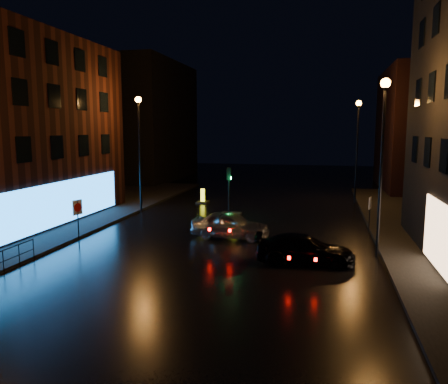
# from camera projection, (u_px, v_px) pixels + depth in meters

# --- Properties ---
(ground) EXTENTS (120.00, 120.00, 0.00)m
(ground) POSITION_uv_depth(u_px,v_px,m) (183.00, 288.00, 16.87)
(ground) COLOR black
(ground) RESTS_ON ground
(pavement_left) EXTENTS (12.00, 44.00, 0.15)m
(pavement_left) POSITION_uv_depth(u_px,v_px,m) (12.00, 225.00, 27.66)
(pavement_left) COLOR black
(pavement_left) RESTS_ON ground
(building_far_left) EXTENTS (8.00, 16.00, 14.00)m
(building_far_left) POSITION_uv_depth(u_px,v_px,m) (147.00, 121.00, 53.16)
(building_far_left) COLOR black
(building_far_left) RESTS_ON ground
(building_far_right) EXTENTS (8.00, 14.00, 12.00)m
(building_far_right) POSITION_uv_depth(u_px,v_px,m) (425.00, 130.00, 43.58)
(building_far_right) COLOR black
(building_far_right) RESTS_ON ground
(street_lamp_lfar) EXTENTS (0.44, 0.44, 8.37)m
(street_lamp_lfar) POSITION_uv_depth(u_px,v_px,m) (139.00, 136.00, 31.30)
(street_lamp_lfar) COLOR black
(street_lamp_lfar) RESTS_ON ground
(street_lamp_rnear) EXTENTS (0.44, 0.44, 8.37)m
(street_lamp_rnear) POSITION_uv_depth(u_px,v_px,m) (383.00, 140.00, 20.14)
(street_lamp_rnear) COLOR black
(street_lamp_rnear) RESTS_ON ground
(street_lamp_rfar) EXTENTS (0.44, 0.44, 8.37)m
(street_lamp_rfar) POSITION_uv_depth(u_px,v_px,m) (357.00, 135.00, 35.58)
(street_lamp_rfar) COLOR black
(street_lamp_rfar) RESTS_ON ground
(traffic_signal) EXTENTS (1.40, 2.40, 3.45)m
(traffic_signal) POSITION_uv_depth(u_px,v_px,m) (229.00, 209.00, 30.57)
(traffic_signal) COLOR black
(traffic_signal) RESTS_ON ground
(silver_hatchback) EXTENTS (4.48, 2.05, 1.49)m
(silver_hatchback) POSITION_uv_depth(u_px,v_px,m) (230.00, 225.00, 24.48)
(silver_hatchback) COLOR #AAAEB2
(silver_hatchback) RESTS_ON ground
(dark_sedan) EXTENTS (4.62, 2.13, 1.31)m
(dark_sedan) POSITION_uv_depth(u_px,v_px,m) (305.00, 249.00, 19.84)
(dark_sedan) COLOR black
(dark_sedan) RESTS_ON ground
(bollard_near) EXTENTS (1.01, 1.30, 1.01)m
(bollard_near) POSITION_uv_depth(u_px,v_px,m) (233.00, 229.00, 25.73)
(bollard_near) COLOR black
(bollard_near) RESTS_ON ground
(bollard_far) EXTENTS (0.91, 1.35, 1.17)m
(bollard_far) POSITION_uv_depth(u_px,v_px,m) (203.00, 200.00, 36.33)
(bollard_far) COLOR black
(bollard_far) RESTS_ON ground
(road_sign_left) EXTENTS (0.24, 0.56, 2.39)m
(road_sign_left) POSITION_uv_depth(u_px,v_px,m) (78.00, 211.00, 22.97)
(road_sign_left) COLOR black
(road_sign_left) RESTS_ON ground
(road_sign_right) EXTENTS (0.20, 0.51, 2.14)m
(road_sign_right) POSITION_uv_depth(u_px,v_px,m) (370.00, 206.00, 25.54)
(road_sign_right) COLOR black
(road_sign_right) RESTS_ON ground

